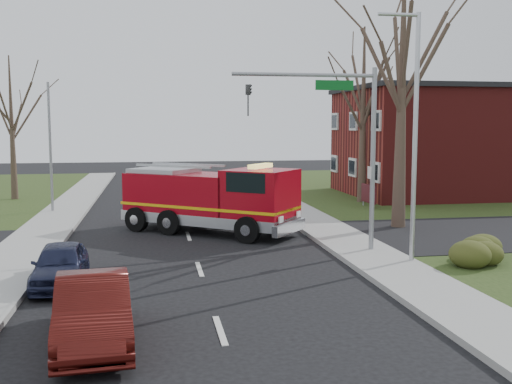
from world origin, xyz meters
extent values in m
plane|color=black|center=(0.00, 0.00, 0.00)|extent=(120.00, 120.00, 0.00)
cube|color=#9E9E98|center=(6.20, 0.00, 0.07)|extent=(2.40, 80.00, 0.15)
cube|color=#9E9E98|center=(-6.20, 0.00, 0.07)|extent=(2.40, 80.00, 0.15)
cube|color=maroon|center=(19.00, 18.00, 3.50)|extent=(15.00, 10.00, 7.00)
cube|color=black|center=(19.00, 18.00, 7.10)|extent=(15.40, 10.40, 0.30)
cube|color=silver|center=(11.45, 18.00, 2.00)|extent=(0.12, 1.40, 1.20)
cube|color=#471017|center=(10.50, 12.50, 0.90)|extent=(0.12, 2.00, 1.00)
cylinder|color=gray|center=(10.50, 11.70, 0.45)|extent=(0.08, 0.08, 0.90)
cylinder|color=gray|center=(10.50, 13.30, 0.45)|extent=(0.08, 0.08, 0.90)
ellipsoid|color=#343D16|center=(9.00, -1.00, 0.58)|extent=(2.80, 2.00, 0.90)
cone|color=#3E2D24|center=(9.50, 6.00, 6.00)|extent=(0.64, 0.64, 12.00)
cone|color=#3E2D24|center=(11.00, 15.00, 5.25)|extent=(0.56, 0.56, 10.50)
cone|color=#3E2D24|center=(-10.00, 20.00, 4.50)|extent=(0.44, 0.44, 9.00)
cylinder|color=gray|center=(6.50, 1.50, 3.40)|extent=(0.18, 0.18, 6.80)
cylinder|color=gray|center=(3.90, 1.50, 6.50)|extent=(5.20, 0.14, 0.14)
cube|color=#0C591E|center=(5.00, 1.50, 6.15)|extent=(1.40, 0.06, 0.35)
imported|color=black|center=(1.90, 1.50, 6.15)|extent=(0.22, 0.18, 1.10)
cylinder|color=#B7BABF|center=(7.20, -0.50, 4.20)|extent=(0.16, 0.16, 8.40)
cylinder|color=#B7BABF|center=(6.50, -0.50, 8.30)|extent=(1.40, 0.12, 0.12)
cylinder|color=gray|center=(-6.80, 14.00, 3.50)|extent=(0.14, 0.14, 7.00)
cube|color=maroon|center=(0.01, 7.52, 1.54)|extent=(5.67, 5.24, 2.09)
cube|color=maroon|center=(2.98, 5.18, 1.69)|extent=(3.64, 3.64, 2.39)
cube|color=#B7BABF|center=(0.95, 6.78, 0.70)|extent=(7.72, 6.86, 0.45)
cube|color=#E5B20C|center=(0.95, 6.78, 1.24)|extent=(7.72, 6.87, 0.12)
cube|color=black|center=(3.84, 4.50, 2.44)|extent=(1.50, 1.86, 0.85)
cube|color=#E5D866|center=(2.98, 5.18, 3.04)|extent=(1.26, 1.47, 0.18)
cylinder|color=black|center=(2.26, 4.10, 0.55)|extent=(1.08, 0.95, 1.10)
cylinder|color=black|center=(3.86, 6.13, 0.55)|extent=(1.08, 0.95, 1.10)
cylinder|color=black|center=(-2.20, 7.61, 0.55)|extent=(1.08, 0.95, 1.10)
cylinder|color=black|center=(-0.59, 9.65, 0.55)|extent=(1.08, 0.95, 1.10)
imported|color=#191E38|center=(-4.20, -1.30, 0.64)|extent=(1.63, 3.79, 1.28)
imported|color=#420D0A|center=(-2.80, -6.32, 0.73)|extent=(1.94, 4.57, 1.47)
camera|label=1|loc=(-1.48, -19.33, 4.72)|focal=42.00mm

